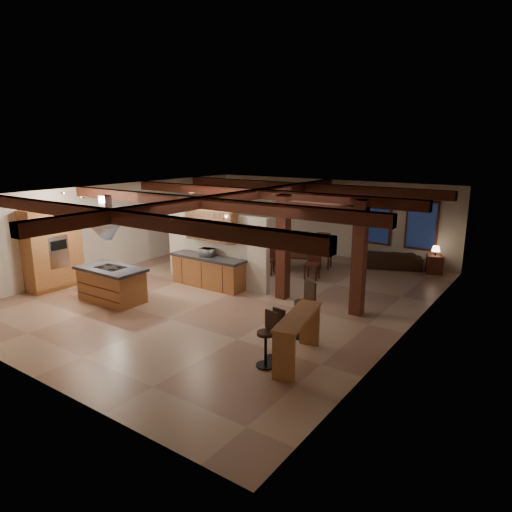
{
  "coord_description": "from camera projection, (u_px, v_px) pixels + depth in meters",
  "views": [
    {
      "loc": [
        7.76,
        -9.9,
        4.2
      ],
      "look_at": [
        0.49,
        0.5,
        1.08
      ],
      "focal_mm": 32.0,
      "sensor_mm": 36.0,
      "label": 1
    }
  ],
  "objects": [
    {
      "name": "ground",
      "position": [
        232.0,
        293.0,
        13.2
      ],
      "size": [
        12.0,
        12.0,
        0.0
      ],
      "primitive_type": "plane",
      "color": "tan",
      "rests_on": "ground"
    },
    {
      "name": "room_walls",
      "position": [
        231.0,
        233.0,
        12.77
      ],
      "size": [
        12.0,
        12.0,
        12.0
      ],
      "color": "beige",
      "rests_on": "ground"
    },
    {
      "name": "ceiling_beams",
      "position": [
        231.0,
        198.0,
        12.54
      ],
      "size": [
        10.0,
        12.0,
        0.28
      ],
      "color": "#36160D",
      "rests_on": "room_walls"
    },
    {
      "name": "timber_posts",
      "position": [
        320.0,
        241.0,
        11.78
      ],
      "size": [
        2.5,
        0.3,
        2.9
      ],
      "color": "#36160D",
      "rests_on": "ground"
    },
    {
      "name": "partition_wall",
      "position": [
        216.0,
        249.0,
        13.89
      ],
      "size": [
        3.8,
        0.18,
        2.2
      ],
      "primitive_type": "cube",
      "color": "beige",
      "rests_on": "ground"
    },
    {
      "name": "pantry_cabinet",
      "position": [
        53.0,
        249.0,
        13.44
      ],
      "size": [
        0.67,
        1.6,
        2.4
      ],
      "color": "#A37134",
      "rests_on": "ground"
    },
    {
      "name": "back_counter",
      "position": [
        208.0,
        271.0,
        13.73
      ],
      "size": [
        2.5,
        0.66,
        0.94
      ],
      "color": "#A37134",
      "rests_on": "ground"
    },
    {
      "name": "upper_display_cabinet",
      "position": [
        211.0,
        225.0,
        13.56
      ],
      "size": [
        1.8,
        0.36,
        0.95
      ],
      "color": "#A37134",
      "rests_on": "partition_wall"
    },
    {
      "name": "range_hood",
      "position": [
        108.0,
        237.0,
        12.15
      ],
      "size": [
        1.1,
        1.1,
        1.4
      ],
      "color": "silver",
      "rests_on": "room_walls"
    },
    {
      "name": "back_windows",
      "position": [
        398.0,
        223.0,
        16.0
      ],
      "size": [
        2.7,
        0.07,
        1.7
      ],
      "color": "#36160D",
      "rests_on": "room_walls"
    },
    {
      "name": "framed_art",
      "position": [
        293.0,
        208.0,
        18.35
      ],
      "size": [
        0.65,
        0.05,
        0.85
      ],
      "color": "#36160D",
      "rests_on": "room_walls"
    },
    {
      "name": "recessed_cans",
      "position": [
        114.0,
        194.0,
        12.38
      ],
      "size": [
        3.16,
        2.46,
        0.03
      ],
      "color": "silver",
      "rests_on": "room_walls"
    },
    {
      "name": "kitchen_island",
      "position": [
        112.0,
        284.0,
        12.46
      ],
      "size": [
        1.95,
        1.05,
        0.97
      ],
      "color": "#A37134",
      "rests_on": "ground"
    },
    {
      "name": "dining_table",
      "position": [
        297.0,
        263.0,
        15.47
      ],
      "size": [
        1.85,
        1.4,
        0.58
      ],
      "primitive_type": "imported",
      "rotation": [
        0.0,
        0.0,
        0.33
      ],
      "color": "#421C10",
      "rests_on": "ground"
    },
    {
      "name": "sofa",
      "position": [
        390.0,
        259.0,
        15.86
      ],
      "size": [
        2.24,
        1.57,
        0.61
      ],
      "primitive_type": "imported",
      "rotation": [
        0.0,
        0.0,
        3.54
      ],
      "color": "black",
      "rests_on": "ground"
    },
    {
      "name": "microwave",
      "position": [
        207.0,
        252.0,
        13.6
      ],
      "size": [
        0.44,
        0.31,
        0.24
      ],
      "primitive_type": "imported",
      "rotation": [
        0.0,
        0.0,
        3.2
      ],
      "color": "silver",
      "rests_on": "back_counter"
    },
    {
      "name": "bar_counter",
      "position": [
        298.0,
        330.0,
        8.93
      ],
      "size": [
        0.84,
        1.9,
        0.97
      ],
      "color": "#A37134",
      "rests_on": "ground"
    },
    {
      "name": "side_table",
      "position": [
        434.0,
        264.0,
        15.16
      ],
      "size": [
        0.64,
        0.64,
        0.62
      ],
      "primitive_type": "cube",
      "rotation": [
        0.0,
        0.0,
        0.38
      ],
      "color": "#36160D",
      "rests_on": "ground"
    },
    {
      "name": "table_lamp",
      "position": [
        436.0,
        249.0,
        15.03
      ],
      "size": [
        0.27,
        0.27,
        0.32
      ],
      "color": "black",
      "rests_on": "side_table"
    },
    {
      "name": "bar_stool_a",
      "position": [
        267.0,
        339.0,
        8.76
      ],
      "size": [
        0.38,
        0.4,
        1.09
      ],
      "color": "black",
      "rests_on": "ground"
    },
    {
      "name": "bar_stool_b",
      "position": [
        275.0,
        334.0,
        9.05
      ],
      "size": [
        0.36,
        0.37,
        1.03
      ],
      "color": "black",
      "rests_on": "ground"
    },
    {
      "name": "bar_stool_c",
      "position": [
        305.0,
        309.0,
        10.08
      ],
      "size": [
        0.47,
        0.49,
        1.26
      ],
      "color": "black",
      "rests_on": "ground"
    },
    {
      "name": "dining_chairs",
      "position": [
        297.0,
        252.0,
        15.38
      ],
      "size": [
        2.32,
        2.32,
        1.29
      ],
      "color": "#36160D",
      "rests_on": "ground"
    }
  ]
}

